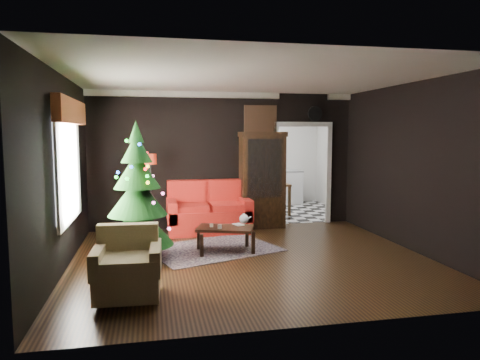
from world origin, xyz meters
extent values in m
plane|color=black|center=(0.00, 0.00, 0.00)|extent=(5.50, 5.50, 0.00)
plane|color=white|center=(0.00, 0.00, 2.80)|extent=(5.50, 5.50, 0.00)
plane|color=black|center=(0.00, 2.50, 1.40)|extent=(5.50, 0.00, 5.50)
plane|color=black|center=(0.00, -2.50, 1.40)|extent=(5.50, 0.00, 5.50)
plane|color=black|center=(-2.75, 0.00, 1.40)|extent=(0.00, 5.50, 5.50)
plane|color=black|center=(2.75, 0.00, 1.40)|extent=(0.00, 5.50, 5.50)
cube|color=white|center=(-2.71, 0.20, 1.45)|extent=(0.05, 1.60, 1.40)
cube|color=brown|center=(-2.63, 0.20, 2.27)|extent=(0.12, 2.10, 0.35)
plane|color=silver|center=(1.70, 4.00, 0.00)|extent=(3.00, 3.00, 0.00)
cube|color=white|center=(1.70, 5.45, 1.70)|extent=(0.70, 0.06, 0.70)
cube|color=#3D2A35|center=(-0.51, 0.70, 0.01)|extent=(2.45, 2.11, 0.01)
cylinder|color=white|center=(-0.56, 0.54, 0.45)|extent=(0.07, 0.07, 0.05)
cylinder|color=silver|center=(-0.44, 0.40, 0.45)|extent=(0.07, 0.07, 0.06)
imported|color=gray|center=(-0.16, 0.57, 0.52)|extent=(0.14, 0.06, 0.20)
cylinder|color=white|center=(1.95, 2.45, 2.38)|extent=(0.32, 0.32, 0.06)
cube|color=#AB724A|center=(0.75, 2.46, 2.25)|extent=(0.62, 0.05, 0.52)
cube|color=white|center=(1.70, 5.20, 0.45)|extent=(1.80, 0.60, 0.90)
camera|label=1|loc=(-1.53, -6.59, 1.95)|focal=33.12mm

